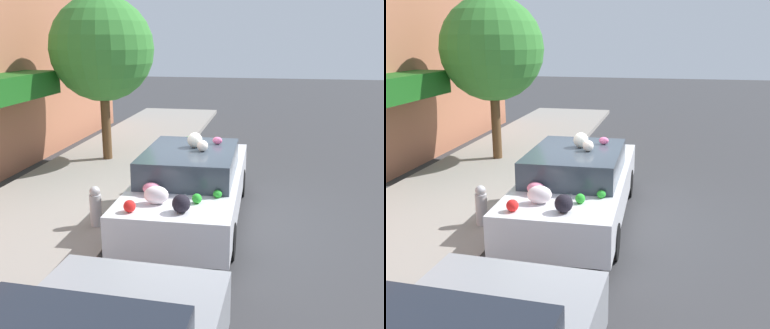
{
  "view_description": "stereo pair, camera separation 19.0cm",
  "coord_description": "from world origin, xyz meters",
  "views": [
    {
      "loc": [
        -7.57,
        -1.35,
        3.24
      ],
      "look_at": [
        0.0,
        0.03,
        1.05
      ],
      "focal_mm": 42.0,
      "sensor_mm": 36.0,
      "label": 1
    },
    {
      "loc": [
        -7.53,
        -1.53,
        3.24
      ],
      "look_at": [
        0.0,
        0.03,
        1.05
      ],
      "focal_mm": 42.0,
      "sensor_mm": 36.0,
      "label": 2
    }
  ],
  "objects": [
    {
      "name": "street_tree",
      "position": [
        3.34,
        2.91,
        2.95
      ],
      "size": [
        2.59,
        2.59,
        4.11
      ],
      "color": "brown",
      "rests_on": "sidewalk_curb"
    },
    {
      "name": "ground_plane",
      "position": [
        0.0,
        0.0,
        0.0
      ],
      "size": [
        60.0,
        60.0,
        0.0
      ],
      "primitive_type": "plane",
      "color": "#38383A"
    },
    {
      "name": "sidewalk_curb",
      "position": [
        0.0,
        2.7,
        0.07
      ],
      "size": [
        24.0,
        3.2,
        0.14
      ],
      "color": "gray",
      "rests_on": "ground"
    },
    {
      "name": "fire_hydrant",
      "position": [
        -0.88,
        1.52,
        0.49
      ],
      "size": [
        0.2,
        0.2,
        0.7
      ],
      "color": "#B2B2B7",
      "rests_on": "sidewalk_curb"
    },
    {
      "name": "art_car",
      "position": [
        -0.04,
        0.03,
        0.71
      ],
      "size": [
        4.61,
        1.84,
        1.63
      ],
      "rotation": [
        0.0,
        0.0,
        0.02
      ],
      "color": "silver",
      "rests_on": "ground"
    }
  ]
}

